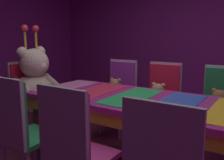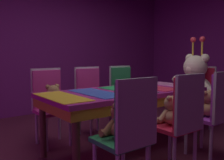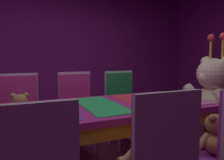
% 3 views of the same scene
% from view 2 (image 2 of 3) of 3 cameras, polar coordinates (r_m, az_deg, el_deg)
% --- Properties ---
extents(ground_plane, '(7.90, 7.90, 0.00)m').
position_cam_2_polar(ground_plane, '(3.23, 3.12, -15.39)').
color(ground_plane, '#591E33').
extents(wall_left, '(0.12, 6.40, 2.80)m').
position_cam_2_polar(wall_left, '(5.28, -15.53, 8.08)').
color(wall_left, '#721E72').
rests_on(wall_left, ground_plane).
extents(banquet_table, '(0.90, 2.02, 0.75)m').
position_cam_2_polar(banquet_table, '(3.06, 3.19, -3.90)').
color(banquet_table, '#B22D8C').
rests_on(banquet_table, ground_plane).
extents(chair_left_0, '(0.42, 0.41, 0.98)m').
position_cam_2_polar(chair_left_0, '(3.43, -14.10, -3.97)').
color(chair_left_0, '#CC338C').
rests_on(chair_left_0, ground_plane).
extents(teddy_left_0, '(0.27, 0.35, 0.33)m').
position_cam_2_polar(teddy_left_0, '(3.29, -13.09, -4.26)').
color(teddy_left_0, '#9E7247').
rests_on(teddy_left_0, chair_left_0).
extents(chair_left_1, '(0.42, 0.41, 0.98)m').
position_cam_2_polar(chair_left_1, '(3.73, -5.02, -3.03)').
color(chair_left_1, '#CC338C').
rests_on(chair_left_1, ground_plane).
extents(chair_left_2, '(0.42, 0.41, 0.98)m').
position_cam_2_polar(chair_left_2, '(4.07, 2.47, -2.28)').
color(chair_left_2, '#268C4C').
rests_on(chair_left_2, ground_plane).
extents(chair_right_0, '(0.42, 0.41, 0.98)m').
position_cam_2_polar(chair_right_0, '(2.06, 4.23, -10.27)').
color(chair_right_0, '#268C4C').
rests_on(chair_right_0, ground_plane).
extents(teddy_right_0, '(0.25, 0.33, 0.31)m').
position_cam_2_polar(teddy_right_0, '(2.17, 1.65, -9.59)').
color(teddy_right_0, olive).
rests_on(teddy_right_0, chair_right_0).
extents(chair_right_1, '(0.42, 0.41, 0.98)m').
position_cam_2_polar(chair_right_1, '(2.54, 15.71, -7.38)').
color(chair_right_1, red).
rests_on(chair_right_1, ground_plane).
extents(teddy_right_1, '(0.25, 0.32, 0.30)m').
position_cam_2_polar(teddy_right_1, '(2.63, 13.17, -7.05)').
color(teddy_right_1, tan).
rests_on(teddy_right_1, chair_right_1).
extents(chair_right_2, '(0.42, 0.41, 0.98)m').
position_cam_2_polar(chair_right_2, '(3.03, 22.71, -5.49)').
color(chair_right_2, purple).
rests_on(chair_right_2, ground_plane).
extents(teddy_right_2, '(0.25, 0.32, 0.30)m').
position_cam_2_polar(teddy_right_2, '(3.11, 20.39, -5.31)').
color(teddy_right_2, '#9E7247').
rests_on(teddy_right_2, chair_right_2).
extents(throne_chair, '(0.41, 0.42, 0.98)m').
position_cam_2_polar(throne_chair, '(4.22, 19.40, -2.32)').
color(throne_chair, red).
rests_on(throne_chair, ground_plane).
extents(king_teddy_bear, '(0.76, 0.59, 0.98)m').
position_cam_2_polar(king_teddy_bear, '(4.06, 18.12, -0.12)').
color(king_teddy_bear, beige).
rests_on(king_teddy_bear, throne_chair).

